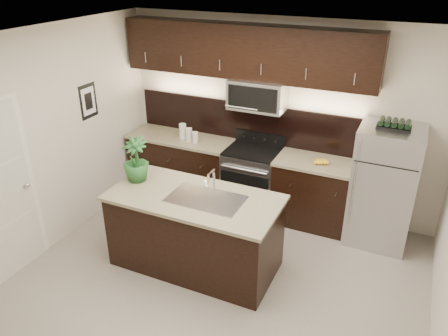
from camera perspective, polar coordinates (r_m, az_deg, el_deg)
name	(u,v)px	position (r m, az deg, el deg)	size (l,w,h in m)	color
ground	(218,281)	(5.20, -0.80, -14.57)	(4.50, 4.50, 0.00)	gray
room_walls	(205,145)	(4.31, -2.48, 2.96)	(4.52, 4.02, 2.71)	beige
counter_run	(239,177)	(6.38, 1.97, -1.15)	(3.51, 0.65, 0.94)	black
upper_fixtures	(247,60)	(5.94, 3.03, 13.90)	(3.49, 0.40, 1.66)	black
island	(195,231)	(5.18, -3.78, -8.21)	(1.96, 0.96, 0.94)	black
sink_faucet	(206,197)	(4.87, -2.32, -3.86)	(0.84, 0.50, 0.28)	silver
refrigerator	(383,187)	(5.81, 20.07, -2.31)	(0.75, 0.68, 1.56)	#B2B2B7
wine_rack	(394,125)	(5.49, 21.37, 5.30)	(0.39, 0.24, 0.09)	black
plant	(136,159)	(5.26, -11.46, 1.10)	(0.30, 0.30, 0.54)	#235825
canisters	(187,134)	(6.40, -4.80, 4.49)	(0.34, 0.16, 0.23)	silver
french_press	(357,162)	(5.73, 17.03, 0.70)	(0.10, 0.10, 0.28)	silver
bananas	(317,161)	(5.80, 12.02, 0.85)	(0.20, 0.16, 0.06)	gold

